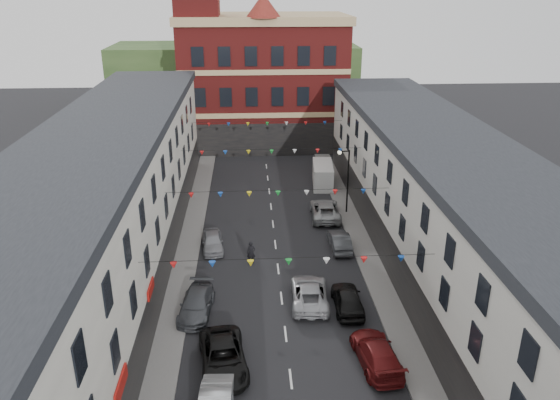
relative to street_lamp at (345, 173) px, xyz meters
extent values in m
plane|color=black|center=(-6.55, -14.00, -3.90)|extent=(160.00, 160.00, 0.00)
cube|color=#605E5B|center=(-13.45, -12.00, -3.83)|extent=(1.80, 64.00, 0.15)
cube|color=#605E5B|center=(0.35, -12.00, -3.83)|extent=(1.80, 64.00, 0.15)
cube|color=beige|center=(-18.35, -13.00, 1.10)|extent=(8.00, 56.00, 10.00)
cube|color=black|center=(-18.35, -13.00, 6.45)|extent=(8.40, 56.00, 0.70)
cube|color=black|center=(-14.30, -13.00, -2.30)|extent=(0.12, 56.00, 3.20)
cube|color=beige|center=(5.25, -13.00, 0.60)|extent=(8.00, 56.00, 9.00)
cube|color=black|center=(5.25, -13.00, 5.45)|extent=(8.40, 56.00, 0.70)
cube|color=black|center=(1.20, -13.00, -2.30)|extent=(0.12, 56.00, 3.20)
cube|color=maroon|center=(-6.55, 24.00, 3.60)|extent=(20.00, 12.00, 15.00)
cube|color=tan|center=(-6.55, 24.00, 11.60)|extent=(20.60, 12.60, 1.00)
cone|color=maroon|center=(-6.55, 19.00, 13.30)|extent=(4.00, 4.00, 2.60)
cube|color=maroon|center=(-14.05, 21.00, 8.10)|extent=(5.00, 5.00, 24.00)
cube|color=#2C4621|center=(-10.55, 48.00, 1.10)|extent=(40.00, 14.00, 10.00)
cylinder|color=black|center=(0.25, 0.00, -0.90)|extent=(0.14, 0.14, 6.00)
cylinder|color=black|center=(-0.15, 0.00, 2.00)|extent=(0.90, 0.10, 0.10)
sphere|color=beige|center=(-0.60, 0.00, 1.90)|extent=(0.36, 0.36, 0.36)
imported|color=black|center=(-10.15, -20.88, -3.17)|extent=(3.10, 5.54, 1.46)
imported|color=#43454B|center=(-12.05, -15.44, -3.23)|extent=(2.35, 4.84, 1.36)
imported|color=gray|center=(-11.52, -6.50, -3.23)|extent=(2.01, 4.13, 1.36)
imported|color=maroon|center=(-1.75, -21.03, -3.19)|extent=(2.47, 5.13, 1.44)
imported|color=black|center=(-2.38, -15.55, -3.16)|extent=(1.80, 4.39, 1.49)
imported|color=#414448|center=(-1.53, -6.98, -3.23)|extent=(1.48, 4.10, 1.35)
imported|color=#999C9E|center=(-1.84, -0.86, -3.16)|extent=(2.69, 5.45, 1.49)
imported|color=#9D9FA4|center=(-4.75, -14.61, -3.19)|extent=(2.66, 5.25, 1.42)
cube|color=silver|center=(-0.95, 7.52, -2.78)|extent=(2.40, 5.25, 2.25)
imported|color=black|center=(-8.52, -9.01, -3.02)|extent=(0.67, 0.46, 1.77)
camera|label=1|loc=(-8.51, -45.31, 15.78)|focal=35.00mm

